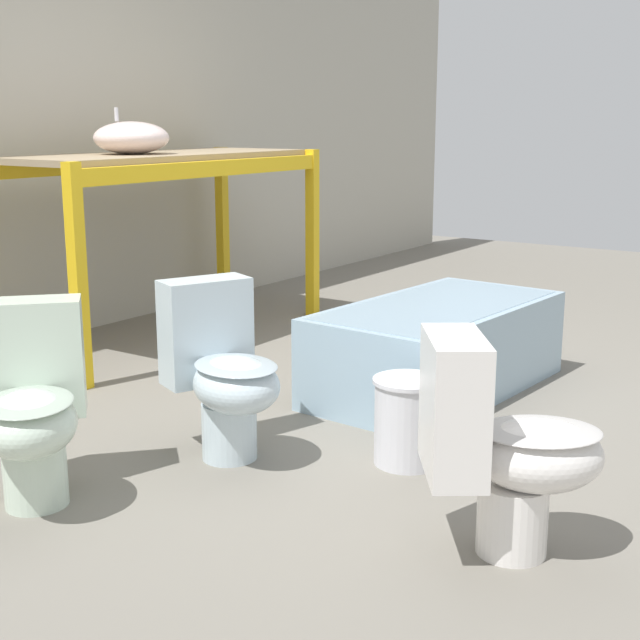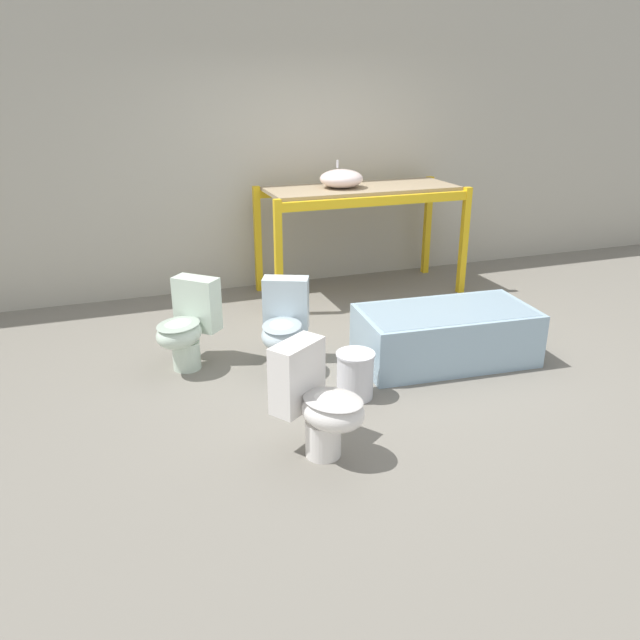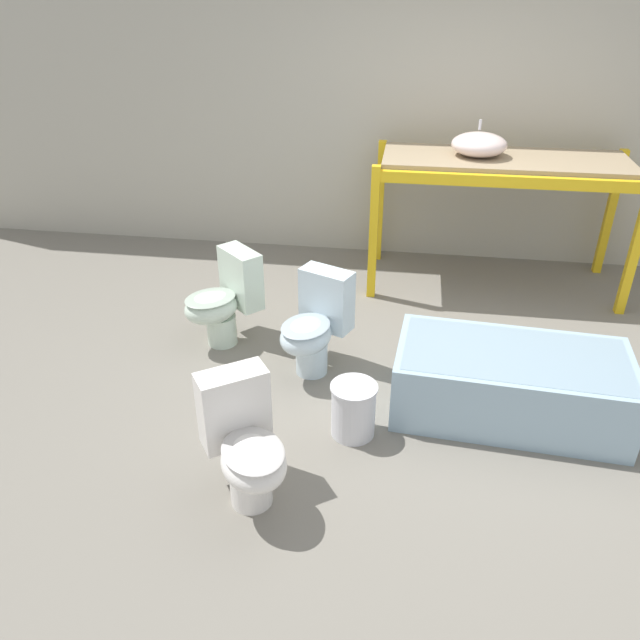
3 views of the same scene
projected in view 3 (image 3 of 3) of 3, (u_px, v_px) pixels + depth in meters
ground_plane at (421, 372)px, 4.44m from camera, size 12.00×12.00×0.00m
warehouse_wall_rear at (437, 85)px, 5.50m from camera, size 10.80×0.08×3.20m
shelving_rack at (503, 177)px, 5.19m from camera, size 2.14×0.88×1.15m
sink_basin at (479, 144)px, 5.10m from camera, size 0.45×0.42×0.27m
bathtub_main at (511, 379)px, 3.91m from camera, size 1.48×0.83×0.45m
toilet_near at (315, 325)px, 4.30m from camera, size 0.54×0.65×0.71m
toilet_far at (224, 299)px, 4.63m from camera, size 0.63×0.64×0.71m
toilet_extra at (246, 444)px, 3.23m from camera, size 0.60×0.66×0.71m
bucket_white at (353, 409)px, 3.77m from camera, size 0.29×0.29×0.35m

